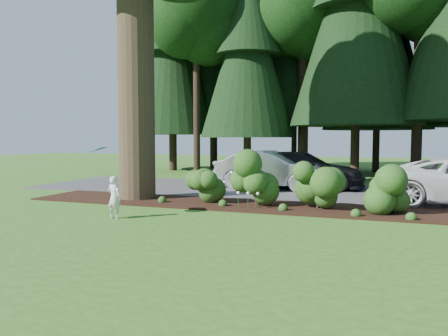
% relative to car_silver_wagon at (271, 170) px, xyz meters
% --- Properties ---
extents(ground, '(80.00, 80.00, 0.00)m').
position_rel_car_silver_wagon_xyz_m(ground, '(0.93, -7.87, -0.81)').
color(ground, '#2E5317').
rests_on(ground, ground).
extents(mulch_bed, '(16.00, 2.50, 0.05)m').
position_rel_car_silver_wagon_xyz_m(mulch_bed, '(0.93, -4.62, -0.79)').
color(mulch_bed, black).
rests_on(mulch_bed, ground).
extents(driveway, '(22.00, 6.00, 0.03)m').
position_rel_car_silver_wagon_xyz_m(driveway, '(0.93, -0.37, -0.80)').
color(driveway, '#38383A').
rests_on(driveway, ground).
extents(shrub_row, '(6.53, 1.60, 1.61)m').
position_rel_car_silver_wagon_xyz_m(shrub_row, '(1.70, -4.73, -0.00)').
color(shrub_row, '#1D3C12').
rests_on(shrub_row, ground).
extents(lily_cluster, '(0.69, 0.09, 0.57)m').
position_rel_car_silver_wagon_xyz_m(lily_cluster, '(0.63, -5.47, -0.31)').
color(lily_cluster, '#1D3C12').
rests_on(lily_cluster, ground).
extents(tree_wall, '(25.66, 12.15, 17.09)m').
position_rel_car_silver_wagon_xyz_m(tree_wall, '(1.18, 8.51, 8.69)').
color(tree_wall, black).
rests_on(tree_wall, ground).
extents(car_silver_wagon, '(4.91, 2.26, 1.56)m').
position_rel_car_silver_wagon_xyz_m(car_silver_wagon, '(0.00, 0.00, 0.00)').
color(car_silver_wagon, '#B7B7BC').
rests_on(car_silver_wagon, driveway).
extents(car_dark_suv, '(5.22, 2.13, 1.51)m').
position_rel_car_silver_wagon_xyz_m(car_dark_suv, '(1.12, 0.69, -0.02)').
color(car_dark_suv, black).
rests_on(car_dark_suv, driveway).
extents(child, '(0.44, 0.32, 1.13)m').
position_rel_car_silver_wagon_xyz_m(child, '(-2.35, -7.84, -0.24)').
color(child, silver).
rests_on(child, ground).
extents(frisbee, '(0.52, 0.52, 0.21)m').
position_rel_car_silver_wagon_xyz_m(frisbee, '(-2.85, -7.88, 1.01)').
color(frisbee, '#166D7A').
rests_on(frisbee, ground).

